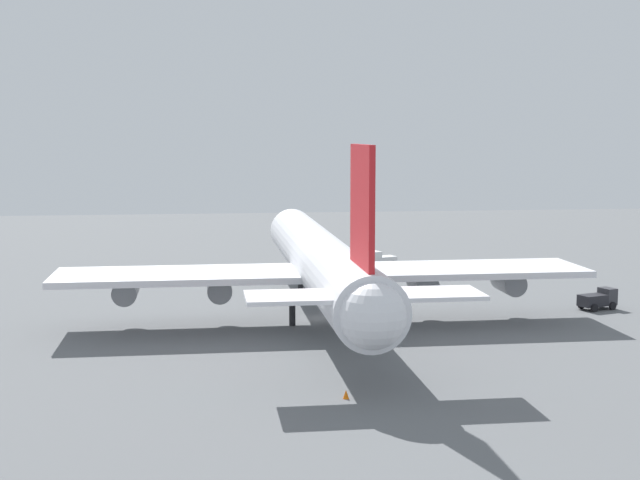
# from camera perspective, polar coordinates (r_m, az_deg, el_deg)

# --- Properties ---
(ground_plane) EXTENTS (275.92, 275.92, 0.00)m
(ground_plane) POSITION_cam_1_polar(r_m,az_deg,el_deg) (102.59, -0.00, -5.02)
(ground_plane) COLOR slate
(cargo_airplane) EXTENTS (68.98, 58.08, 20.09)m
(cargo_airplane) POSITION_cam_1_polar(r_m,az_deg,el_deg) (101.11, 0.03, -1.36)
(cargo_airplane) COLOR silver
(cargo_airplane) RESTS_ON ground_plane
(cargo_loader) EXTENTS (3.77, 4.90, 2.47)m
(cargo_loader) POSITION_cam_1_polar(r_m,az_deg,el_deg) (143.01, 3.85, -1.20)
(cargo_loader) COLOR white
(cargo_loader) RESTS_ON ground_plane
(catering_truck) EXTENTS (3.57, 5.01, 2.48)m
(catering_truck) POSITION_cam_1_polar(r_m,az_deg,el_deg) (112.89, 17.26, -3.60)
(catering_truck) COLOR #333338
(catering_truck) RESTS_ON ground_plane
(safety_cone_nose) EXTENTS (0.47, 0.47, 0.67)m
(safety_cone_nose) POSITION_cam_1_polar(r_m,az_deg,el_deg) (133.13, -0.75, -2.14)
(safety_cone_nose) COLOR orange
(safety_cone_nose) RESTS_ON ground_plane
(safety_cone_tail) EXTENTS (0.50, 0.50, 0.72)m
(safety_cone_tail) POSITION_cam_1_polar(r_m,az_deg,el_deg) (72.41, 1.66, -9.76)
(safety_cone_tail) COLOR orange
(safety_cone_tail) RESTS_ON ground_plane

